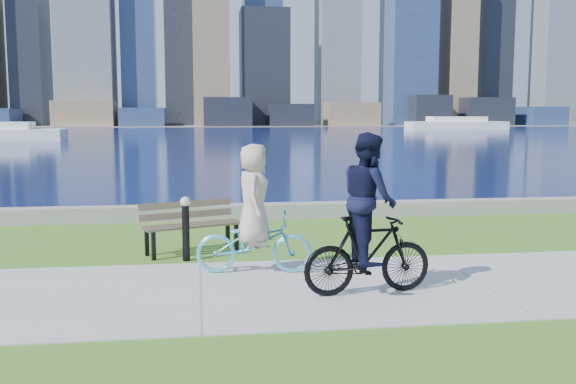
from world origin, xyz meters
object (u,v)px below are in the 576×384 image
bollard_lamp (186,224)px  cyclist_man (368,227)px  park_bench (190,222)px  cyclist_woman (254,225)px

bollard_lamp → cyclist_man: cyclist_man is taller
park_bench → cyclist_man: bearing=-72.8°
park_bench → bollard_lamp: size_ratio=1.69×
park_bench → cyclist_woman: size_ratio=0.93×
park_bench → bollard_lamp: bearing=-116.4°
bollard_lamp → park_bench: bearing=84.4°
bollard_lamp → cyclist_man: bearing=-44.5°
bollard_lamp → cyclist_woman: bearing=-44.5°
cyclist_man → bollard_lamp: bearing=39.9°
bollard_lamp → cyclist_man: 3.48m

